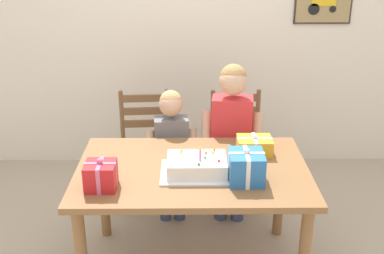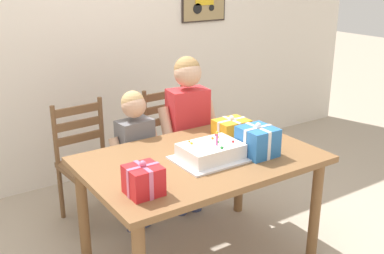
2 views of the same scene
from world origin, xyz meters
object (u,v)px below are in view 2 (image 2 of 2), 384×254
at_px(gift_box_red_large, 257,141).
at_px(chair_right, 174,143).
at_px(dining_table, 201,171).
at_px(child_younger, 136,148).
at_px(chair_left, 89,163).
at_px(child_older, 188,121).
at_px(birthday_cake, 211,152).
at_px(gift_box_corner_small, 143,180).
at_px(gift_box_beside_cake, 231,127).

relative_size(gift_box_red_large, chair_right, 0.24).
distance_m(dining_table, child_younger, 0.62).
height_order(chair_left, child_older, child_older).
bearing_deg(birthday_cake, child_older, 68.00).
bearing_deg(child_older, chair_left, 153.66).
height_order(gift_box_red_large, chair_right, gift_box_red_large).
distance_m(chair_left, child_older, 0.81).
distance_m(birthday_cake, chair_left, 1.14).
distance_m(gift_box_corner_small, child_younger, 0.94).
xyz_separation_m(gift_box_red_large, child_younger, (-0.46, 0.77, -0.20)).
bearing_deg(chair_left, child_older, -26.34).
relative_size(birthday_cake, gift_box_beside_cake, 1.89).
xyz_separation_m(dining_table, gift_box_red_large, (0.31, -0.17, 0.19)).
height_order(birthday_cake, chair_left, birthday_cake).
relative_size(chair_left, child_younger, 0.86).
distance_m(gift_box_beside_cake, gift_box_corner_small, 1.05).
height_order(gift_box_beside_cake, chair_right, chair_right).
relative_size(dining_table, birthday_cake, 3.30).
distance_m(dining_table, gift_box_beside_cake, 0.49).
bearing_deg(gift_box_corner_small, chair_right, 52.54).
xyz_separation_m(gift_box_beside_cake, gift_box_corner_small, (-0.94, -0.46, 0.03)).
relative_size(birthday_cake, chair_right, 0.48).
bearing_deg(gift_box_corner_small, birthday_cake, 17.36).
height_order(gift_box_red_large, gift_box_beside_cake, gift_box_red_large).
relative_size(chair_right, child_younger, 0.86).
xyz_separation_m(gift_box_red_large, chair_left, (-0.69, 1.10, -0.38)).
distance_m(gift_box_red_large, chair_left, 1.36).
bearing_deg(gift_box_red_large, chair_right, 86.84).
bearing_deg(gift_box_corner_small, child_older, 45.63).
height_order(gift_box_red_large, child_older, child_older).
xyz_separation_m(dining_table, gift_box_beside_cake, (0.41, 0.22, 0.15)).
bearing_deg(child_younger, child_older, -0.05).
bearing_deg(dining_table, gift_box_beside_cake, 28.01).
bearing_deg(gift_box_beside_cake, dining_table, -151.99).
relative_size(dining_table, gift_box_corner_small, 7.62).
height_order(birthday_cake, gift_box_red_large, gift_box_red_large).
xyz_separation_m(birthday_cake, child_younger, (-0.18, 0.67, -0.16)).
height_order(gift_box_beside_cake, gift_box_corner_small, gift_box_corner_small).
relative_size(gift_box_corner_small, chair_left, 0.21).
bearing_deg(dining_table, chair_left, 112.09).
relative_size(gift_box_corner_small, child_younger, 0.18).
height_order(chair_right, child_younger, child_younger).
height_order(gift_box_red_large, child_younger, child_younger).
bearing_deg(gift_box_corner_small, gift_box_red_large, 5.15).
bearing_deg(gift_box_corner_small, gift_box_beside_cake, 26.20).
bearing_deg(chair_left, dining_table, -67.91).
height_order(chair_left, child_younger, child_younger).
distance_m(gift_box_red_large, child_younger, 0.92).
xyz_separation_m(dining_table, gift_box_corner_small, (-0.53, -0.24, 0.18)).
bearing_deg(gift_box_red_large, dining_table, 151.97).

